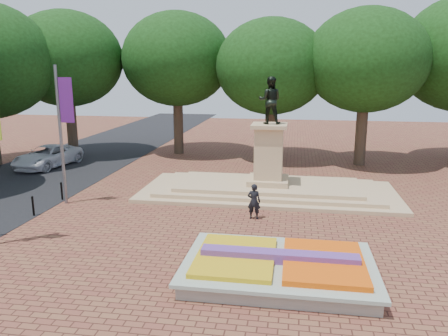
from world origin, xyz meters
name	(u,v)px	position (x,y,z in m)	size (l,w,h in m)	color
ground	(254,251)	(0.00, 0.00, 0.00)	(90.00, 90.00, 0.00)	brown
flower_bed	(279,267)	(1.03, -2.00, 0.38)	(6.30, 4.30, 0.91)	gray
monument	(268,178)	(0.00, 8.00, 0.88)	(14.00, 6.00, 6.40)	tan
tree_row_back	(310,70)	(2.33, 18.00, 6.67)	(44.80, 8.80, 10.43)	#36291D
van	(48,156)	(-15.85, 12.31, 0.75)	(2.50, 5.42, 1.51)	silver
pedestrian	(254,201)	(-0.38, 3.69, 0.84)	(0.61, 0.40, 1.67)	black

